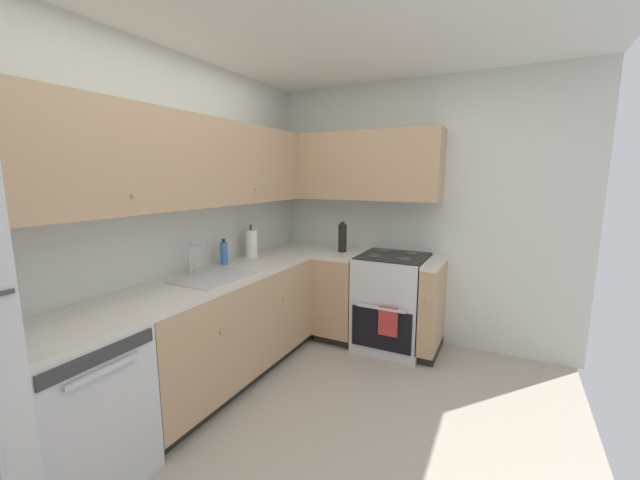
{
  "coord_description": "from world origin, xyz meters",
  "views": [
    {
      "loc": [
        -1.75,
        -0.82,
        1.62
      ],
      "look_at": [
        1.0,
        0.58,
        1.1
      ],
      "focal_mm": 21.04,
      "sensor_mm": 36.0,
      "label": 1
    }
  ],
  "objects_px": {
    "oil_bottle": "(342,238)",
    "oven_range": "(392,301)",
    "paper_towel_roll": "(251,243)",
    "dishwasher": "(71,411)",
    "soap_bottle": "(224,253)"
  },
  "relations": [
    {
      "from": "dishwasher",
      "to": "oil_bottle",
      "type": "xyz_separation_m",
      "value": [
        2.36,
        -0.49,
        0.6
      ]
    },
    {
      "from": "oil_bottle",
      "to": "oven_range",
      "type": "bearing_deg",
      "value": -87.95
    },
    {
      "from": "dishwasher",
      "to": "oven_range",
      "type": "distance_m",
      "value": 2.58
    },
    {
      "from": "paper_towel_roll",
      "to": "soap_bottle",
      "type": "bearing_deg",
      "value": 176.76
    },
    {
      "from": "oven_range",
      "to": "oil_bottle",
      "type": "xyz_separation_m",
      "value": [
        -0.02,
        0.51,
        0.57
      ]
    },
    {
      "from": "dishwasher",
      "to": "oven_range",
      "type": "relative_size",
      "value": 0.82
    },
    {
      "from": "oven_range",
      "to": "dishwasher",
      "type": "bearing_deg",
      "value": 157.06
    },
    {
      "from": "soap_bottle",
      "to": "paper_towel_roll",
      "type": "height_order",
      "value": "paper_towel_roll"
    },
    {
      "from": "dishwasher",
      "to": "oven_range",
      "type": "bearing_deg",
      "value": -22.94
    },
    {
      "from": "soap_bottle",
      "to": "dishwasher",
      "type": "bearing_deg",
      "value": -172.68
    },
    {
      "from": "paper_towel_roll",
      "to": "oil_bottle",
      "type": "relative_size",
      "value": 1.05
    },
    {
      "from": "oil_bottle",
      "to": "dishwasher",
      "type": "bearing_deg",
      "value": 168.2
    },
    {
      "from": "oil_bottle",
      "to": "soap_bottle",
      "type": "bearing_deg",
      "value": 144.76
    },
    {
      "from": "soap_bottle",
      "to": "paper_towel_roll",
      "type": "bearing_deg",
      "value": -3.24
    },
    {
      "from": "oven_range",
      "to": "soap_bottle",
      "type": "xyz_separation_m",
      "value": [
        -0.97,
        1.19,
        0.53
      ]
    }
  ]
}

